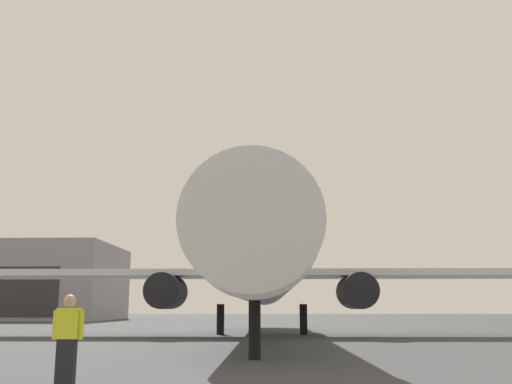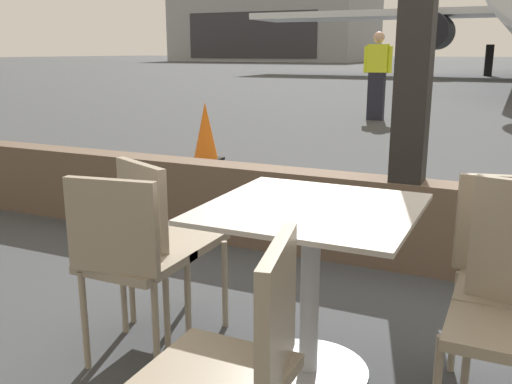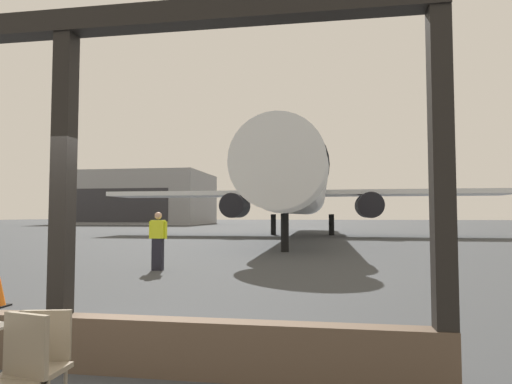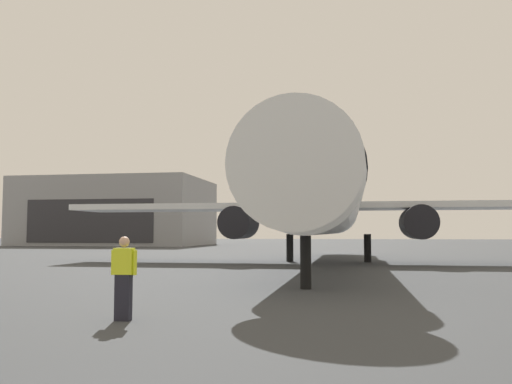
# 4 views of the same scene
# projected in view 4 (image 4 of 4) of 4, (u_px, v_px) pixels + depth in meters

# --- Properties ---
(ground_plane) EXTENTS (220.00, 220.00, 0.00)m
(ground_plane) POSITION_uv_depth(u_px,v_px,m) (319.00, 256.00, 42.34)
(ground_plane) COLOR #383A3D
(airplane) EXTENTS (31.66, 34.30, 10.66)m
(airplane) POSITION_uv_depth(u_px,v_px,m) (325.00, 200.00, 31.05)
(airplane) COLOR silver
(airplane) RESTS_ON ground
(ground_crew_worker) EXTENTS (0.57, 0.22, 1.74)m
(ground_crew_worker) POSITION_uv_depth(u_px,v_px,m) (124.00, 277.00, 11.33)
(ground_crew_worker) COLOR black
(ground_crew_worker) RESTS_ON ground
(distant_hangar) EXTENTS (25.48, 17.97, 9.56)m
(distant_hangar) POSITION_uv_depth(u_px,v_px,m) (118.00, 212.00, 80.38)
(distant_hangar) COLOR gray
(distant_hangar) RESTS_ON ground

